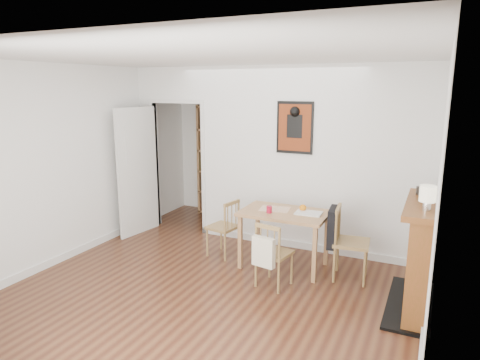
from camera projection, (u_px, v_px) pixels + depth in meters
The scene contains 15 objects.
ground at pixel (226, 278), 5.25m from camera, with size 5.20×5.20×0.00m, color #56321C.
room_shell at pixel (274, 158), 6.12m from camera, with size 5.20×5.20×5.20m.
dining_table at pixel (284, 218), 5.46m from camera, with size 1.10×0.70×0.75m.
chair_left at pixel (223, 228), 5.89m from camera, with size 0.47×0.47×0.80m.
chair_right at pixel (350, 242), 5.15m from camera, with size 0.56×0.50×0.91m.
chair_front at pixel (274, 254), 4.98m from camera, with size 0.46×0.50×0.79m.
bookshelf at pixel (222, 161), 7.70m from camera, with size 0.84×0.34×1.99m.
fireplace at pixel (421, 253), 4.44m from camera, with size 0.45×1.25×1.16m.
red_glass at pixel (269, 209), 5.38m from camera, with size 0.07×0.07×0.09m, color maroon.
orange_fruit at pixel (303, 208), 5.45m from camera, with size 0.09×0.09×0.09m, color orange.
placemat at pixel (275, 209), 5.55m from camera, with size 0.38×0.28×0.00m, color beige.
notebook at pixel (309, 213), 5.35m from camera, with size 0.32×0.24×0.02m, color silver.
mantel_lamp at pixel (428, 195), 4.01m from camera, with size 0.15×0.15×0.24m.
ceramic_jar_a at pixel (426, 195), 4.39m from camera, with size 0.09×0.09×0.11m, color black.
ceramic_jar_b at pixel (420, 191), 4.62m from camera, with size 0.07×0.07×0.09m, color black.
Camera 1 is at (2.23, -4.33, 2.31)m, focal length 32.00 mm.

